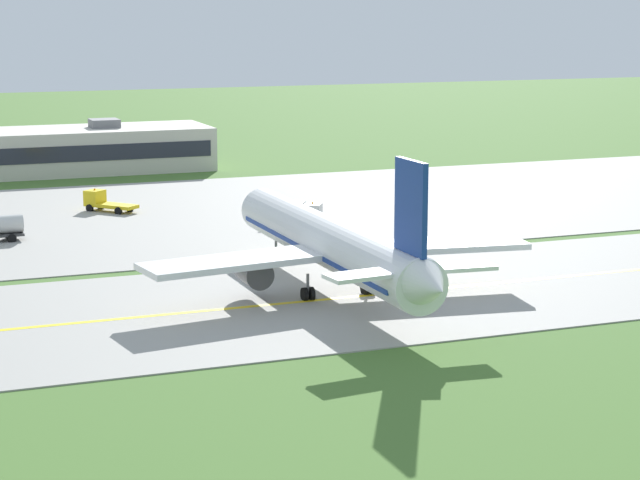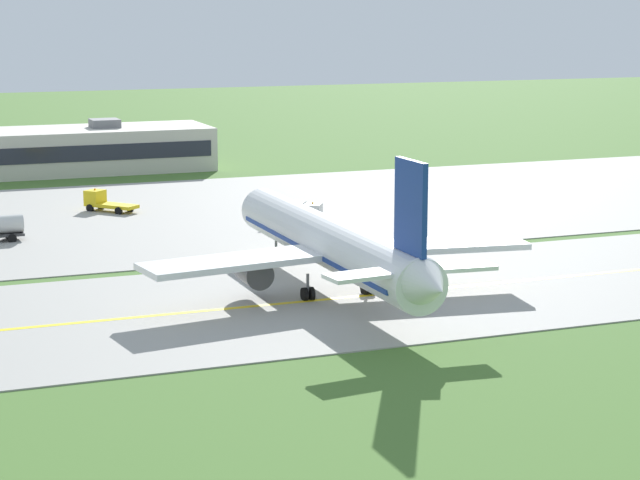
% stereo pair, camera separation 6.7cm
% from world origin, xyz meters
% --- Properties ---
extents(ground_plane, '(500.00, 500.00, 0.00)m').
position_xyz_m(ground_plane, '(0.00, 0.00, 0.00)').
color(ground_plane, '#47702D').
extents(taxiway_strip, '(240.00, 28.00, 0.10)m').
position_xyz_m(taxiway_strip, '(0.00, 0.00, 0.05)').
color(taxiway_strip, '#9E9B93').
rests_on(taxiway_strip, ground).
extents(apron_pad, '(140.00, 52.00, 0.10)m').
position_xyz_m(apron_pad, '(10.00, 42.00, 0.05)').
color(apron_pad, '#9E9B93').
rests_on(apron_pad, ground).
extents(taxiway_centreline, '(220.00, 0.60, 0.01)m').
position_xyz_m(taxiway_centreline, '(0.00, 0.00, 0.11)').
color(taxiway_centreline, yellow).
rests_on(taxiway_centreline, taxiway_strip).
extents(airplane_lead, '(32.52, 39.52, 12.70)m').
position_xyz_m(airplane_lead, '(-0.47, 1.97, 4.13)').
color(airplane_lead, white).
rests_on(airplane_lead, ground).
extents(service_truck_baggage, '(6.15, 4.97, 2.60)m').
position_xyz_m(service_truck_baggage, '(7.00, 31.84, 1.53)').
color(service_truck_baggage, silver).
rests_on(service_truck_baggage, ground).
extents(service_truck_catering, '(5.73, 6.19, 2.59)m').
position_xyz_m(service_truck_catering, '(-10.27, 47.72, 1.18)').
color(service_truck_catering, yellow).
rests_on(service_truck_catering, ground).
extents(terminal_building, '(48.92, 13.90, 7.34)m').
position_xyz_m(terminal_building, '(-13.04, 82.62, 3.09)').
color(terminal_building, beige).
rests_on(terminal_building, ground).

